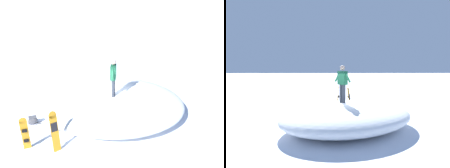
# 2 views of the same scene
# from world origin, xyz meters

# --- Properties ---
(ground) EXTENTS (240.00, 240.00, 0.00)m
(ground) POSITION_xyz_m (0.00, 0.00, 0.00)
(ground) COLOR white
(snow_mound) EXTENTS (8.25, 8.28, 1.18)m
(snow_mound) POSITION_xyz_m (-0.01, -0.39, 0.59)
(snow_mound) COLOR white
(snow_mound) RESTS_ON ground
(snowboarder_standing) EXTENTS (0.72, 0.84, 1.70)m
(snowboarder_standing) POSITION_xyz_m (-0.24, -0.18, 2.16)
(snowboarder_standing) COLOR #333842
(snowboarder_standing) RESTS_ON snow_mound
(snowboard_primary_upright) EXTENTS (0.20, 0.32, 1.73)m
(snowboard_primary_upright) POSITION_xyz_m (-0.34, 2.92, 0.90)
(snowboard_primary_upright) COLOR orange
(snowboard_primary_upright) RESTS_ON ground
(snowboard_secondary_upright) EXTENTS (0.33, 0.35, 1.55)m
(snowboard_secondary_upright) POSITION_xyz_m (0.42, 3.73, 0.80)
(snowboard_secondary_upright) COLOR orange
(snowboard_secondary_upright) RESTS_ON ground
(backpack_near) EXTENTS (0.40, 0.61, 0.41)m
(backpack_near) POSITION_xyz_m (1.84, 2.75, 0.21)
(backpack_near) COLOR #4C4C51
(backpack_near) RESTS_ON ground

